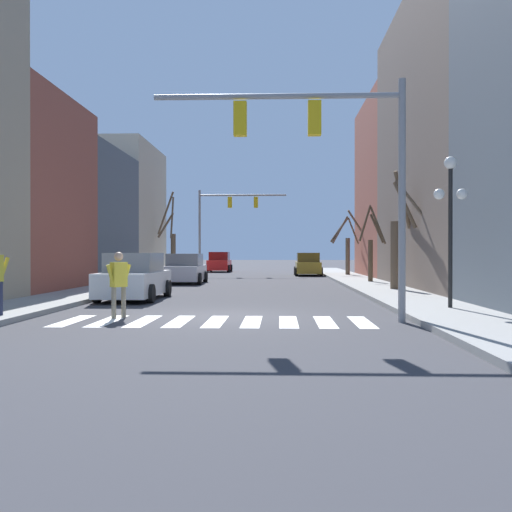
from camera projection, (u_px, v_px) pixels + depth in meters
The scene contains 17 objects.
ground_plane at pixel (220, 316), 15.98m from camera, with size 240.00×240.00×0.00m, color #38383D.
sidewalk_right at pixel (452, 314), 15.75m from camera, with size 2.58×90.00×0.15m.
building_row_left at pixel (21, 183), 27.77m from camera, with size 6.00×37.32×11.97m.
building_row_right at pixel (467, 156), 28.15m from camera, with size 6.00×36.60×13.70m.
crosswalk_stripes at pixel (216, 321), 14.79m from camera, with size 7.65×2.60×0.01m.
traffic_signal_near at pixel (329, 147), 14.69m from camera, with size 6.20×0.28×5.96m.
traffic_signal_far at pixel (224, 213), 46.15m from camera, with size 6.79×0.28×6.53m.
street_lamp_right_corner at pixel (450, 201), 16.91m from camera, with size 0.95×0.36×4.28m.
car_driving_toward_lane at pixel (135, 278), 21.71m from camera, with size 2.05×4.87×1.69m.
car_parked_left_mid at pixel (185, 269), 32.99m from camera, with size 2.15×4.29×1.64m.
car_parked_left_near at pixel (219, 263), 52.53m from camera, with size 2.05×4.22×1.75m.
car_parked_right_far at pixel (308, 265), 44.39m from camera, with size 2.00×4.41×1.69m.
pedestrian_on_left_sidewalk at pixel (119, 279), 15.52m from camera, with size 0.56×0.61×1.72m.
street_tree_left_near at pixel (348, 245), 42.16m from camera, with size 2.95×2.02×4.58m.
street_tree_left_far at pixel (398, 237), 25.63m from camera, with size 1.38×2.66×5.10m.
street_tree_right_near at pixel (171, 243), 42.72m from camera, with size 1.41×1.99×5.94m.
street_tree_right_mid at pixel (372, 248), 32.10m from camera, with size 1.36×1.24×4.13m.
Camera 1 is at (1.57, -15.93, 1.71)m, focal length 42.00 mm.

